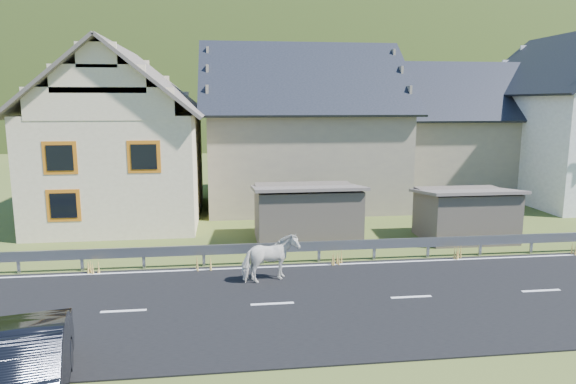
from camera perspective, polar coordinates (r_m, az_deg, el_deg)
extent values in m
plane|color=#3B511A|center=(15.43, 13.52, -11.42)|extent=(160.00, 160.00, 0.00)
cube|color=black|center=(15.42, 13.52, -11.35)|extent=(60.00, 7.00, 0.04)
cube|color=silver|center=(15.41, 13.52, -11.27)|extent=(60.00, 6.60, 0.01)
cube|color=#93969B|center=(18.55, 9.59, -5.72)|extent=(28.00, 0.08, 0.34)
cube|color=#93969B|center=(19.10, -27.77, -7.01)|extent=(0.10, 0.06, 0.70)
cube|color=#93969B|center=(18.49, -21.92, -7.11)|extent=(0.10, 0.06, 0.70)
cube|color=#93969B|center=(18.08, -15.73, -7.14)|extent=(0.10, 0.06, 0.70)
cube|color=#93969B|center=(17.89, -9.34, -7.07)|extent=(0.10, 0.06, 0.70)
cube|color=#93969B|center=(17.92, -2.89, -6.92)|extent=(0.10, 0.06, 0.70)
cube|color=#93969B|center=(18.17, 3.45, -6.69)|extent=(0.10, 0.06, 0.70)
cube|color=#93969B|center=(18.63, 9.55, -6.39)|extent=(0.10, 0.06, 0.70)
cube|color=#93969B|center=(19.29, 15.28, -6.04)|extent=(0.10, 0.06, 0.70)
cube|color=#93969B|center=(20.12, 20.58, -5.66)|extent=(0.10, 0.06, 0.70)
cube|color=#93969B|center=(21.12, 25.41, -5.28)|extent=(0.10, 0.06, 0.70)
cube|color=brown|center=(20.65, 2.05, -2.48)|extent=(4.30, 3.30, 2.40)
cube|color=brown|center=(22.18, 19.09, -2.42)|extent=(3.80, 2.90, 2.20)
cube|color=#FFEABD|center=(26.02, -17.67, 2.77)|extent=(7.00, 9.00, 5.00)
cube|color=orange|center=(21.95, -24.01, 3.49)|extent=(1.30, 0.12, 1.30)
cube|color=orange|center=(21.24, -15.71, 3.79)|extent=(1.30, 0.12, 1.30)
cube|color=orange|center=(22.21, -23.66, -1.38)|extent=(1.30, 0.12, 1.30)
cube|color=gray|center=(27.75, -21.70, 11.37)|extent=(0.70, 0.70, 2.40)
cube|color=gray|center=(28.87, 1.33, 3.92)|extent=(10.00, 9.00, 5.00)
cube|color=gray|center=(33.73, 17.90, 3.97)|extent=(9.00, 8.00, 4.60)
cube|color=white|center=(34.16, 29.30, 4.43)|extent=(8.00, 10.00, 6.00)
ellipsoid|color=#283914|center=(195.35, -4.11, 2.46)|extent=(440.00, 280.00, 260.00)
imported|color=silver|center=(16.02, -2.00, -7.38)|extent=(1.32, 1.91, 1.48)
imported|color=black|center=(10.86, -27.69, -17.61)|extent=(2.48, 4.70, 1.47)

